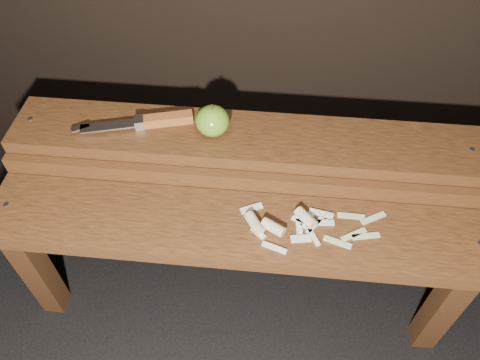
# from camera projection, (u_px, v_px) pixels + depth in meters

# --- Properties ---
(ground) EXTENTS (60.00, 60.00, 0.00)m
(ground) POSITION_uv_depth(u_px,v_px,m) (238.00, 289.00, 1.45)
(ground) COLOR black
(bench_front_tier) EXTENTS (1.20, 0.20, 0.42)m
(bench_front_tier) POSITION_uv_depth(u_px,v_px,m) (235.00, 243.00, 1.14)
(bench_front_tier) COLOR #391F0E
(bench_front_tier) RESTS_ON ground
(bench_rear_tier) EXTENTS (1.20, 0.21, 0.50)m
(bench_rear_tier) POSITION_uv_depth(u_px,v_px,m) (244.00, 159.00, 1.24)
(bench_rear_tier) COLOR #391F0E
(bench_rear_tier) RESTS_ON ground
(apple) EXTENTS (0.08, 0.08, 0.09)m
(apple) POSITION_uv_depth(u_px,v_px,m) (212.00, 121.00, 1.16)
(apple) COLOR #63961E
(apple) RESTS_ON bench_rear_tier
(knife) EXTENTS (0.30, 0.11, 0.03)m
(knife) POSITION_uv_depth(u_px,v_px,m) (153.00, 121.00, 1.19)
(knife) COLOR #975121
(knife) RESTS_ON bench_rear_tier
(apple_scraps) EXTENTS (0.35, 0.14, 0.03)m
(apple_scraps) POSITION_uv_depth(u_px,v_px,m) (291.00, 224.00, 1.09)
(apple_scraps) COLOR beige
(apple_scraps) RESTS_ON bench_front_tier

